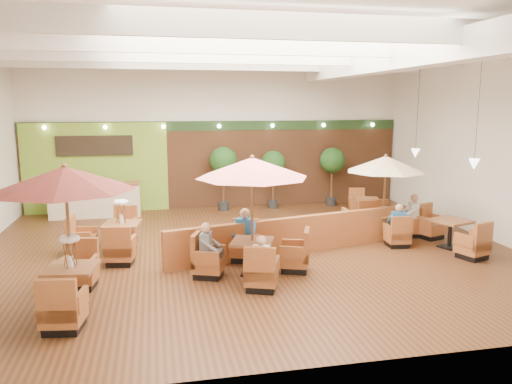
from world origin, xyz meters
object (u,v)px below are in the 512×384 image
object	(u,v)px
table_0	(66,200)
topiary_2	(332,163)
table_3	(112,236)
diner_1	(244,230)
table_1	(252,194)
diner_0	(262,256)
diner_3	(398,220)
table_2	(385,181)
service_counter	(95,200)
diner_4	(412,211)
table_5	(367,209)
diner_2	(208,244)
booth_divider	(294,235)
topiary_1	(273,166)
table_4	(450,234)
topiary_0	(223,163)

from	to	relation	value
table_0	topiary_2	distance (m)	11.64
table_3	diner_1	world-z (taller)	table_3
table_1	diner_0	xyz separation A→B (m)	(-0.00, -1.00, -1.13)
table_1	diner_3	size ratio (longest dim) A/B	3.86
table_1	table_2	world-z (taller)	table_1
service_counter	table_2	distance (m)	9.68
diner_4	topiary_2	bearing A→B (deg)	23.34
table_3	table_5	xyz separation A→B (m)	(8.22, 2.45, -0.13)
diner_3	table_2	bearing A→B (deg)	103.21
table_3	diner_4	world-z (taller)	table_3
service_counter	table_0	xyz separation A→B (m)	(0.41, -8.01, 1.52)
table_0	table_1	size ratio (longest dim) A/B	0.98
service_counter	diner_0	size ratio (longest dim) A/B	4.11
table_0	diner_2	xyz separation A→B (m)	(2.74, 1.16, -1.35)
booth_divider	topiary_1	xyz separation A→B (m)	(0.81, 5.70, 1.12)
diner_0	diner_4	size ratio (longest dim) A/B	0.91
diner_0	diner_1	xyz separation A→B (m)	(0.00, 2.01, 0.05)
diner_1	topiary_1	bearing A→B (deg)	-87.68
table_2	table_1	bearing A→B (deg)	-147.40
diner_4	booth_divider	bearing A→B (deg)	118.30
diner_3	table_4	bearing A→B (deg)	-3.47
table_2	diner_0	size ratio (longest dim) A/B	3.36
topiary_1	topiary_2	bearing A→B (deg)	0.00
service_counter	table_4	xyz separation A→B (m)	(9.80, -5.86, -0.21)
service_counter	topiary_1	size ratio (longest dim) A/B	1.40
table_3	diner_3	world-z (taller)	table_3
table_1	table_2	xyz separation A→B (m)	(4.32, 2.28, -0.18)
table_5	service_counter	bearing A→B (deg)	-177.02
table_2	diner_4	world-z (taller)	table_2
booth_divider	table_0	size ratio (longest dim) A/B	2.50
table_0	topiary_0	bearing A→B (deg)	72.12
diner_3	diner_4	world-z (taller)	diner_4
table_5	topiary_2	xyz separation A→B (m)	(-0.46, 2.28, 1.32)
table_4	diner_3	bearing A→B (deg)	144.43
service_counter	booth_divider	bearing A→B (deg)	-44.81
topiary_1	topiary_2	distance (m)	2.30
topiary_0	topiary_1	xyz separation A→B (m)	(1.86, 0.00, -0.13)
table_3	topiary_0	world-z (taller)	topiary_0
topiary_2	diner_2	distance (m)	8.99
table_3	diner_2	distance (m)	3.27
table_1	diner_4	size ratio (longest dim) A/B	3.54
service_counter	diner_2	size ratio (longest dim) A/B	3.76
diner_4	service_counter	bearing A→B (deg)	78.67
diner_2	diner_3	bearing A→B (deg)	120.81
table_0	table_1	xyz separation A→B (m)	(3.74, 1.16, -0.25)
booth_divider	table_3	world-z (taller)	table_3
table_3	table_4	bearing A→B (deg)	-0.16
table_3	diner_4	xyz separation A→B (m)	(8.49, -0.04, 0.30)
table_1	topiary_0	xyz separation A→B (m)	(0.33, 7.05, -0.13)
table_1	topiary_2	distance (m)	8.36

